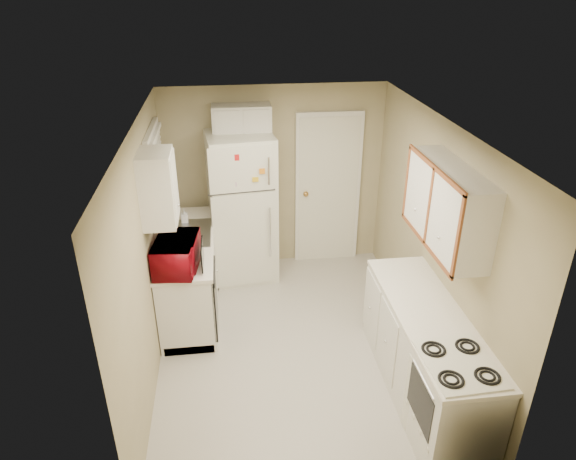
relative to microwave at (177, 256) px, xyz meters
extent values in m
plane|color=beige|center=(1.15, -0.27, -1.05)|extent=(3.80, 3.80, 0.00)
plane|color=white|center=(1.15, -0.27, 1.35)|extent=(3.80, 3.80, 0.00)
plane|color=tan|center=(-0.25, -0.27, 0.15)|extent=(3.80, 3.80, 0.00)
plane|color=tan|center=(2.55, -0.27, 0.15)|extent=(3.80, 3.80, 0.00)
plane|color=tan|center=(1.15, 1.63, 0.15)|extent=(2.80, 2.80, 0.00)
plane|color=tan|center=(1.15, -2.17, 0.15)|extent=(2.80, 2.80, 0.00)
cube|color=silver|center=(0.05, 0.63, -0.60)|extent=(0.60, 1.80, 0.90)
cube|color=black|center=(0.34, 0.03, -0.56)|extent=(0.03, 0.58, 0.72)
cube|color=gray|center=(0.05, 0.78, -0.19)|extent=(0.54, 0.74, 0.16)
imported|color=#9C0915|center=(0.00, 0.00, 0.00)|extent=(0.62, 0.39, 0.39)
imported|color=silver|center=(0.01, 1.08, -0.05)|extent=(0.08, 0.08, 0.17)
cube|color=silver|center=(-0.21, 0.78, 0.55)|extent=(0.10, 0.98, 1.08)
cube|color=silver|center=(-0.10, -0.05, 0.75)|extent=(0.30, 0.45, 0.70)
cube|color=silver|center=(0.71, 1.34, -0.10)|extent=(0.86, 0.84, 1.90)
cube|color=silver|center=(0.75, 1.48, 0.95)|extent=(0.70, 0.30, 0.40)
cube|color=silver|center=(1.85, 1.59, -0.03)|extent=(0.86, 0.06, 2.08)
cube|color=silver|center=(2.25, -1.07, -0.60)|extent=(0.60, 2.00, 0.90)
cube|color=silver|center=(2.23, -1.71, -0.66)|extent=(0.55, 0.66, 0.78)
cube|color=silver|center=(2.40, -0.77, 0.75)|extent=(0.30, 1.20, 0.70)
camera|label=1|loc=(0.55, -4.58, 2.53)|focal=32.00mm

